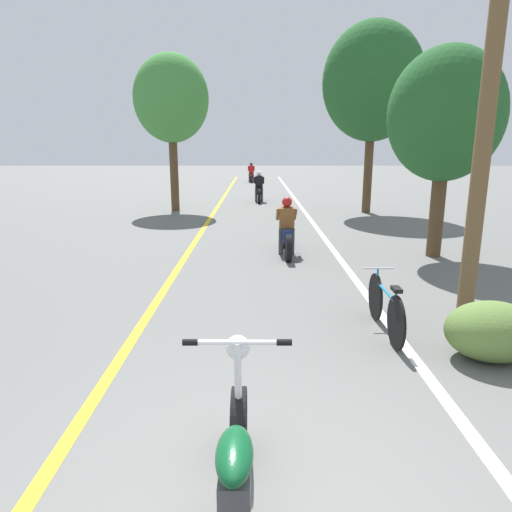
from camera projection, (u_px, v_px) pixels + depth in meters
name	position (u px, v px, depth m)	size (l,w,h in m)	color
lane_stripe_center	(205.00, 225.00, 14.65)	(0.14, 48.00, 0.01)	yellow
lane_stripe_edge	(314.00, 225.00, 14.66)	(0.14, 48.00, 0.01)	white
utility_pole	(489.00, 85.00, 6.18)	(1.10, 0.24, 6.35)	brown
roadside_tree_right_near	(444.00, 116.00, 9.83)	(2.48, 2.24, 4.56)	#513A23
roadside_tree_right_far	(372.00, 83.00, 16.44)	(3.65, 3.28, 6.83)	#513A23
roadside_tree_left	(170.00, 99.00, 17.09)	(2.82, 2.54, 5.85)	#513A23
roadside_bush	(491.00, 331.00, 5.35)	(1.10, 0.88, 0.70)	#5B7A38
motorcycle_foreground	(234.00, 474.00, 2.94)	(0.79, 2.07, 1.11)	black
motorcycle_rider_lead	(285.00, 232.00, 10.62)	(0.50, 2.06, 1.34)	black
motorcycle_rider_mid	(258.00, 190.00, 20.82)	(0.50, 2.01, 1.39)	black
motorcycle_rider_far	(250.00, 175.00, 32.46)	(0.50, 2.02, 1.38)	black
bicycle_parked	(384.00, 307.00, 6.11)	(0.44, 1.69, 0.79)	black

